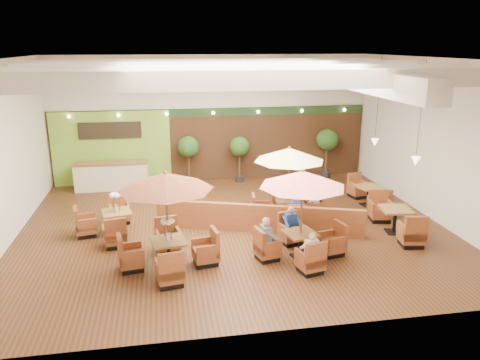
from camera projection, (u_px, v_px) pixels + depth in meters
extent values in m
plane|color=#381E0F|center=(234.00, 227.00, 15.74)|extent=(14.00, 14.00, 0.00)
cube|color=silver|center=(212.00, 119.00, 20.64)|extent=(14.00, 0.04, 5.50)
cube|color=silver|center=(280.00, 211.00, 9.29)|extent=(14.00, 0.04, 5.50)
cube|color=silver|center=(0.00, 156.00, 13.84)|extent=(0.04, 12.00, 5.50)
cube|color=silver|center=(434.00, 140.00, 16.09)|extent=(0.04, 12.00, 5.50)
cube|color=white|center=(233.00, 59.00, 14.19)|extent=(14.00, 12.00, 0.04)
cube|color=brown|center=(213.00, 145.00, 20.91)|extent=(13.90, 0.10, 3.20)
cube|color=#1E3819|center=(213.00, 112.00, 20.49)|extent=(13.90, 0.12, 0.35)
cube|color=#78AE32|center=(112.00, 148.00, 20.14)|extent=(5.00, 0.08, 3.20)
cube|color=black|center=(110.00, 130.00, 19.84)|extent=(2.60, 0.08, 0.70)
cube|color=white|center=(341.00, 76.00, 14.91)|extent=(0.60, 11.00, 0.60)
cube|color=white|center=(260.00, 80.00, 10.51)|extent=(13.60, 0.12, 0.45)
cube|color=white|center=(240.00, 73.00, 13.06)|extent=(13.60, 0.12, 0.45)
cube|color=white|center=(227.00, 68.00, 15.52)|extent=(13.60, 0.12, 0.45)
cube|color=white|center=(217.00, 65.00, 18.07)|extent=(13.60, 0.12, 0.45)
cylinder|color=black|center=(421.00, 112.00, 14.63)|extent=(0.01, 0.01, 3.20)
cone|color=white|center=(416.00, 161.00, 15.08)|extent=(0.28, 0.28, 0.28)
cylinder|color=black|center=(378.00, 100.00, 17.47)|extent=(0.01, 0.01, 3.20)
cone|color=white|center=(375.00, 142.00, 17.92)|extent=(0.28, 0.28, 0.28)
sphere|color=#FFEAC6|center=(69.00, 116.00, 19.31)|extent=(0.14, 0.14, 0.14)
sphere|color=#FFEAC6|center=(118.00, 115.00, 19.63)|extent=(0.14, 0.14, 0.14)
sphere|color=#FFEAC6|center=(167.00, 114.00, 19.95)|extent=(0.14, 0.14, 0.14)
sphere|color=#FFEAC6|center=(213.00, 113.00, 20.27)|extent=(0.14, 0.14, 0.14)
sphere|color=#FFEAC6|center=(258.00, 112.00, 20.59)|extent=(0.14, 0.14, 0.14)
sphere|color=#FFEAC6|center=(302.00, 111.00, 20.92)|extent=(0.14, 0.14, 0.14)
sphere|color=#FFEAC6|center=(344.00, 110.00, 21.24)|extent=(0.14, 0.14, 0.14)
cube|color=beige|center=(112.00, 177.00, 19.70)|extent=(3.00, 0.70, 1.10)
cube|color=brown|center=(111.00, 163.00, 19.53)|extent=(3.00, 0.75, 0.06)
cube|color=brown|center=(258.00, 218.00, 15.22)|extent=(6.50, 2.33, 0.94)
cube|color=brown|center=(168.00, 241.00, 12.74)|extent=(1.04, 1.04, 0.06)
cylinder|color=black|center=(169.00, 254.00, 12.85)|extent=(0.11, 0.11, 0.70)
cube|color=black|center=(169.00, 266.00, 12.95)|extent=(0.55, 0.55, 0.04)
cube|color=brown|center=(170.00, 273.00, 11.91)|extent=(0.76, 0.76, 0.34)
cube|color=brown|center=(168.00, 267.00, 11.56)|extent=(0.67, 0.21, 0.74)
cube|color=brown|center=(157.00, 267.00, 11.75)|extent=(0.18, 0.59, 0.30)
cube|color=brown|center=(182.00, 264.00, 11.95)|extent=(0.18, 0.59, 0.30)
cube|color=black|center=(170.00, 282.00, 11.98)|extent=(0.67, 0.67, 0.15)
cube|color=brown|center=(168.00, 241.00, 13.82)|extent=(0.76, 0.76, 0.34)
cube|color=brown|center=(169.00, 228.00, 14.00)|extent=(0.67, 0.21, 0.74)
cube|color=brown|center=(178.00, 233.00, 13.86)|extent=(0.18, 0.59, 0.30)
cube|color=brown|center=(157.00, 236.00, 13.67)|extent=(0.18, 0.59, 0.30)
cube|color=black|center=(169.00, 249.00, 13.89)|extent=(0.67, 0.67, 0.15)
cube|color=brown|center=(131.00, 259.00, 12.71)|extent=(0.76, 0.76, 0.34)
cube|color=brown|center=(141.00, 248.00, 12.62)|extent=(0.21, 0.67, 0.74)
cube|color=brown|center=(130.00, 247.00, 12.93)|extent=(0.59, 0.18, 0.30)
cube|color=brown|center=(132.00, 256.00, 12.37)|extent=(0.59, 0.18, 0.30)
cube|color=black|center=(132.00, 267.00, 12.77)|extent=(0.67, 0.67, 0.15)
cube|color=brown|center=(206.00, 253.00, 13.03)|extent=(0.76, 0.76, 0.34)
cube|color=brown|center=(195.00, 243.00, 12.94)|extent=(0.21, 0.67, 0.74)
cube|color=brown|center=(208.00, 251.00, 12.69)|extent=(0.59, 0.18, 0.30)
cube|color=brown|center=(203.00, 242.00, 13.25)|extent=(0.59, 0.18, 0.30)
cube|color=black|center=(206.00, 261.00, 13.10)|extent=(0.67, 0.67, 0.15)
cylinder|color=brown|center=(167.00, 222.00, 12.58)|extent=(0.06, 0.06, 2.66)
cone|color=#5F2D1C|center=(165.00, 181.00, 12.26)|extent=(2.55, 2.55, 0.45)
sphere|color=brown|center=(165.00, 173.00, 12.20)|extent=(0.10, 0.10, 0.10)
cylinder|color=silver|center=(168.00, 236.00, 12.70)|extent=(0.10, 0.10, 0.22)
cube|color=brown|center=(301.00, 233.00, 13.35)|extent=(1.04, 1.04, 0.06)
cylinder|color=black|center=(300.00, 245.00, 13.45)|extent=(0.10, 0.10, 0.67)
cube|color=black|center=(300.00, 256.00, 13.55)|extent=(0.55, 0.55, 0.04)
cube|color=brown|center=(310.00, 262.00, 12.56)|extent=(0.76, 0.76, 0.33)
cube|color=brown|center=(312.00, 256.00, 12.22)|extent=(0.64, 0.24, 0.71)
cube|color=brown|center=(301.00, 257.00, 12.39)|extent=(0.21, 0.56, 0.28)
cube|color=brown|center=(320.00, 253.00, 12.61)|extent=(0.21, 0.56, 0.28)
cube|color=black|center=(310.00, 270.00, 12.62)|extent=(0.67, 0.67, 0.14)
cube|color=brown|center=(291.00, 234.00, 14.38)|extent=(0.76, 0.76, 0.33)
cube|color=brown|center=(291.00, 222.00, 14.55)|extent=(0.64, 0.24, 0.71)
cube|color=brown|center=(300.00, 227.00, 14.44)|extent=(0.21, 0.56, 0.28)
cube|color=brown|center=(283.00, 230.00, 14.22)|extent=(0.21, 0.56, 0.28)
cube|color=black|center=(291.00, 241.00, 14.45)|extent=(0.67, 0.67, 0.14)
cube|color=brown|center=(267.00, 250.00, 13.31)|extent=(0.76, 0.76, 0.33)
cube|color=brown|center=(277.00, 240.00, 13.21)|extent=(0.24, 0.64, 0.71)
cube|color=brown|center=(263.00, 239.00, 13.52)|extent=(0.56, 0.21, 0.28)
cube|color=brown|center=(272.00, 247.00, 13.00)|extent=(0.56, 0.21, 0.28)
cube|color=black|center=(267.00, 257.00, 13.38)|extent=(0.67, 0.67, 0.14)
cube|color=brown|center=(332.00, 245.00, 13.63)|extent=(0.76, 0.76, 0.33)
cube|color=brown|center=(323.00, 235.00, 13.56)|extent=(0.24, 0.64, 0.71)
cube|color=brown|center=(338.00, 242.00, 13.31)|extent=(0.56, 0.21, 0.28)
cube|color=brown|center=(327.00, 235.00, 13.83)|extent=(0.56, 0.21, 0.28)
cube|color=black|center=(331.00, 252.00, 13.69)|extent=(0.67, 0.67, 0.14)
cylinder|color=brown|center=(301.00, 216.00, 13.20)|extent=(0.06, 0.06, 2.54)
cone|color=#DC6A6D|center=(303.00, 179.00, 12.89)|extent=(2.44, 2.44, 0.45)
sphere|color=brown|center=(303.00, 171.00, 12.83)|extent=(0.10, 0.10, 0.10)
cube|color=brown|center=(288.00, 200.00, 16.24)|extent=(0.98, 0.98, 0.06)
cylinder|color=black|center=(288.00, 209.00, 16.34)|extent=(0.10, 0.10, 0.67)
cube|color=black|center=(287.00, 219.00, 16.44)|extent=(0.52, 0.52, 0.04)
cube|color=brown|center=(295.00, 221.00, 15.46)|extent=(0.71, 0.71, 0.32)
cube|color=brown|center=(299.00, 215.00, 15.13)|extent=(0.63, 0.19, 0.71)
cube|color=brown|center=(287.00, 215.00, 15.39)|extent=(0.16, 0.56, 0.28)
cube|color=brown|center=(304.00, 215.00, 15.40)|extent=(0.16, 0.56, 0.28)
cube|color=black|center=(295.00, 228.00, 15.52)|extent=(0.63, 0.63, 0.14)
cube|color=brown|center=(281.00, 202.00, 17.27)|extent=(0.71, 0.71, 0.32)
cube|color=brown|center=(278.00, 193.00, 17.42)|extent=(0.63, 0.19, 0.71)
cube|color=brown|center=(289.00, 197.00, 17.22)|extent=(0.16, 0.56, 0.28)
cube|color=brown|center=(273.00, 197.00, 17.21)|extent=(0.16, 0.56, 0.28)
cube|color=black|center=(281.00, 208.00, 17.34)|extent=(0.63, 0.63, 0.14)
cube|color=brown|center=(261.00, 213.00, 16.21)|extent=(0.71, 0.71, 0.32)
cube|color=brown|center=(268.00, 204.00, 16.20)|extent=(0.19, 0.63, 0.71)
cube|color=brown|center=(260.00, 204.00, 16.43)|extent=(0.56, 0.16, 0.28)
cube|color=brown|center=(261.00, 210.00, 15.87)|extent=(0.56, 0.16, 0.28)
cube|color=black|center=(261.00, 219.00, 16.27)|extent=(0.63, 0.63, 0.14)
cube|color=brown|center=(314.00, 210.00, 16.52)|extent=(0.71, 0.71, 0.32)
cube|color=brown|center=(307.00, 202.00, 16.35)|extent=(0.19, 0.63, 0.71)
cube|color=brown|center=(316.00, 207.00, 16.18)|extent=(0.56, 0.16, 0.28)
cube|color=brown|center=(313.00, 202.00, 16.74)|extent=(0.56, 0.16, 0.28)
cube|color=black|center=(314.00, 216.00, 16.58)|extent=(0.63, 0.63, 0.14)
cylinder|color=brown|center=(288.00, 185.00, 16.09)|extent=(0.06, 0.06, 2.52)
cone|color=beige|center=(289.00, 154.00, 15.79)|extent=(2.42, 2.42, 0.45)
sphere|color=brown|center=(289.00, 148.00, 15.72)|extent=(0.10, 0.10, 0.10)
cube|color=brown|center=(117.00, 212.00, 14.98)|extent=(1.04, 1.04, 0.06)
cylinder|color=black|center=(118.00, 223.00, 15.09)|extent=(0.10, 0.10, 0.69)
cube|color=black|center=(118.00, 233.00, 15.19)|extent=(0.55, 0.55, 0.04)
cube|color=brown|center=(115.00, 237.00, 14.17)|extent=(0.76, 0.76, 0.33)
cube|color=brown|center=(112.00, 231.00, 13.83)|extent=(0.65, 0.23, 0.73)
cube|color=brown|center=(104.00, 232.00, 14.01)|extent=(0.20, 0.58, 0.29)
cube|color=brown|center=(125.00, 229.00, 14.22)|extent=(0.20, 0.58, 0.29)
cube|color=black|center=(116.00, 244.00, 14.24)|extent=(0.68, 0.68, 0.15)
cube|color=brown|center=(120.00, 214.00, 16.04)|extent=(0.76, 0.76, 0.33)
cube|color=brown|center=(122.00, 203.00, 16.21)|extent=(0.65, 0.23, 0.73)
cube|color=brown|center=(129.00, 208.00, 16.09)|extent=(0.20, 0.58, 0.29)
cube|color=brown|center=(111.00, 210.00, 15.88)|extent=(0.20, 0.58, 0.29)
cube|color=black|center=(121.00, 221.00, 16.11)|extent=(0.68, 0.68, 0.15)
cube|color=brown|center=(86.00, 227.00, 14.95)|extent=(0.76, 0.76, 0.33)
cube|color=brown|center=(94.00, 218.00, 14.85)|extent=(0.23, 0.65, 0.73)
cube|color=brown|center=(85.00, 218.00, 15.16)|extent=(0.58, 0.20, 0.29)
cube|color=brown|center=(86.00, 224.00, 14.62)|extent=(0.58, 0.20, 0.29)
cube|color=black|center=(87.00, 234.00, 15.01)|extent=(0.68, 0.68, 0.15)
cylinder|color=silver|center=(116.00, 208.00, 14.94)|extent=(0.10, 0.10, 0.22)
cube|color=brown|center=(396.00, 209.00, 15.08)|extent=(1.08, 1.08, 0.07)
cylinder|color=black|center=(395.00, 221.00, 15.19)|extent=(0.11, 0.11, 0.74)
cube|color=black|center=(394.00, 232.00, 15.30)|extent=(0.57, 0.57, 0.04)
cube|color=brown|center=(411.00, 236.00, 14.21)|extent=(0.79, 0.79, 0.36)
cube|color=brown|center=(419.00, 229.00, 13.85)|extent=(0.70, 0.22, 0.78)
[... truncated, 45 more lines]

